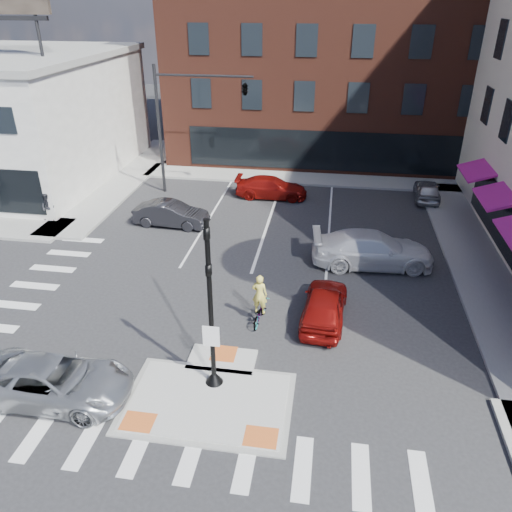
% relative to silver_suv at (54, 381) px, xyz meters
% --- Properties ---
extents(ground, '(120.00, 120.00, 0.00)m').
position_rel_silver_suv_xyz_m(ground, '(4.94, 1.00, -0.70)').
color(ground, '#28282B').
rests_on(ground, ground).
extents(refuge_island, '(5.40, 4.65, 0.13)m').
position_rel_silver_suv_xyz_m(refuge_island, '(4.94, 0.74, -0.65)').
color(refuge_island, gray).
rests_on(refuge_island, ground).
extents(sidewalk_nw, '(23.50, 20.50, 0.15)m').
position_rel_silver_suv_xyz_m(sidewalk_nw, '(-11.83, 16.29, -0.63)').
color(sidewalk_nw, gray).
rests_on(sidewalk_nw, ground).
extents(sidewalk_e, '(3.00, 24.00, 0.15)m').
position_rel_silver_suv_xyz_m(sidewalk_e, '(15.74, 11.00, -0.63)').
color(sidewalk_e, gray).
rests_on(sidewalk_e, ground).
extents(sidewalk_n, '(26.00, 3.00, 0.15)m').
position_rel_silver_suv_xyz_m(sidewalk_n, '(7.94, 23.00, -0.63)').
color(sidewalk_n, gray).
rests_on(sidewalk_n, ground).
extents(building_n, '(24.40, 18.40, 15.50)m').
position_rel_silver_suv_xyz_m(building_n, '(7.94, 32.99, 7.10)').
color(building_n, '#512419').
rests_on(building_n, ground).
extents(building_far_left, '(10.00, 12.00, 10.00)m').
position_rel_silver_suv_xyz_m(building_far_left, '(0.94, 53.00, 4.30)').
color(building_far_left, slate).
rests_on(building_far_left, ground).
extents(building_far_right, '(12.00, 12.00, 12.00)m').
position_rel_silver_suv_xyz_m(building_far_right, '(13.94, 55.00, 5.30)').
color(building_far_right, brown).
rests_on(building_far_right, ground).
extents(signal_pole, '(0.60, 0.60, 5.98)m').
position_rel_silver_suv_xyz_m(signal_pole, '(4.94, 1.40, 1.65)').
color(signal_pole, black).
rests_on(signal_pole, refuge_island).
extents(mast_arm_signal, '(6.10, 2.24, 8.00)m').
position_rel_silver_suv_xyz_m(mast_arm_signal, '(1.46, 19.00, 5.50)').
color(mast_arm_signal, black).
rests_on(mast_arm_signal, ground).
extents(silver_suv, '(5.08, 2.35, 1.41)m').
position_rel_silver_suv_xyz_m(silver_suv, '(0.00, 0.00, 0.00)').
color(silver_suv, '#ADB0B4').
rests_on(silver_suv, ground).
extents(red_sedan, '(1.98, 4.28, 1.42)m').
position_rel_silver_suv_xyz_m(red_sedan, '(8.44, 5.78, 0.01)').
color(red_sedan, maroon).
rests_on(red_sedan, ground).
extents(white_pickup, '(5.98, 2.92, 1.68)m').
position_rel_silver_suv_xyz_m(white_pickup, '(10.55, 10.79, 0.13)').
color(white_pickup, white).
rests_on(white_pickup, ground).
extents(bg_car_dark, '(4.27, 1.73, 1.38)m').
position_rel_silver_suv_xyz_m(bg_car_dark, '(-0.44, 13.77, -0.01)').
color(bg_car_dark, black).
rests_on(bg_car_dark, ground).
extents(bg_car_silver, '(1.74, 3.81, 1.27)m').
position_rel_silver_suv_xyz_m(bg_car_silver, '(14.44, 20.19, -0.07)').
color(bg_car_silver, '#B0B2B7').
rests_on(bg_car_silver, ground).
extents(bg_car_red, '(4.59, 1.90, 1.33)m').
position_rel_silver_suv_xyz_m(bg_car_red, '(4.58, 19.03, -0.04)').
color(bg_car_red, maroon).
rests_on(bg_car_red, ground).
extents(cyclist, '(0.77, 1.74, 2.14)m').
position_rel_silver_suv_xyz_m(cyclist, '(5.90, 5.24, 0.02)').
color(cyclist, '#3F3F44').
rests_on(cyclist, ground).
extents(pedestrian_a, '(0.83, 0.66, 1.64)m').
position_rel_silver_suv_xyz_m(pedestrian_a, '(-7.39, 13.00, 0.27)').
color(pedestrian_a, black).
rests_on(pedestrian_a, sidewalk_nw).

